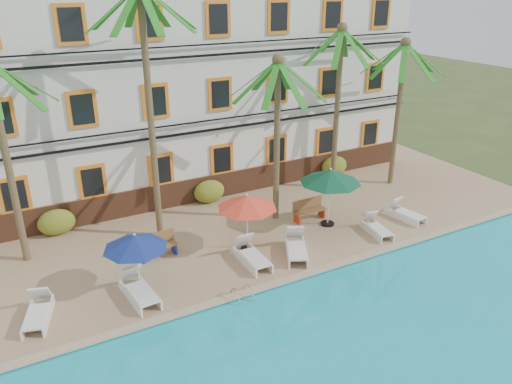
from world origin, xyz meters
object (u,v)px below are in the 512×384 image
bench_right (309,209)px  palm_a (2,135)px  umbrella_green (330,176)px  palm_d (338,87)px  lounger_d (296,247)px  bench_left (157,245)px  palm_e (400,93)px  lounger_f (405,213)px  palm_c (277,117)px  lounger_c (251,255)px  pool_ladder (242,297)px  palm_b (148,86)px  umbrella_red (247,202)px  lounger_a (38,312)px  lounger_b (139,290)px  lounger_e (376,227)px  umbrella_blue (135,242)px

bench_right → palm_a: bearing=169.1°
umbrella_green → palm_d: bearing=50.9°
lounger_d → bench_left: (-4.70, 2.43, 0.15)m
palm_e → lounger_f: 6.14m
palm_a → palm_c: (10.07, -1.37, -0.30)m
lounger_c → pool_ladder: (-1.30, -1.79, -0.31)m
palm_a → palm_e: (17.43, -0.63, -0.18)m
palm_e → lounger_d: size_ratio=3.35×
palm_b → palm_e: 12.46m
palm_b → umbrella_red: (2.64, -2.73, -4.15)m
palm_d → bench_left: bearing=-166.2°
palm_d → bench_left: size_ratio=5.26×
bench_left → lounger_c: bearing=-36.0°
palm_d → bench_right: palm_d is taller
lounger_a → pool_ladder: lounger_a is taller
palm_d → lounger_d: palm_d is taller
palm_e → umbrella_red: (-9.73, -2.58, -2.71)m
lounger_b → palm_b: bearing=62.7°
palm_d → palm_e: (2.98, -0.99, -0.40)m
palm_c → lounger_e: bearing=-48.1°
palm_d → umbrella_blue: (-11.28, -4.36, -3.26)m
palm_e → lounger_e: (-4.44, -4.00, -4.43)m
umbrella_blue → lounger_f: umbrella_blue is taller
pool_ladder → palm_c: bearing=49.0°
umbrella_green → lounger_e: (1.29, -1.61, -1.95)m
palm_a → palm_d: bearing=1.4°
lounger_a → bench_left: 4.89m
umbrella_red → bench_right: size_ratio=1.55×
palm_d → umbrella_green: size_ratio=3.07×
palm_b → umbrella_blue: 5.87m
lounger_b → bench_left: size_ratio=1.40×
umbrella_red → lounger_b: umbrella_red is taller
pool_ladder → umbrella_blue: bearing=144.7°
lounger_d → bench_left: 5.29m
lounger_c → bench_left: size_ratio=1.36×
lounger_f → palm_c: bearing=150.7°
palm_a → palm_d: palm_d is taller
lounger_f → pool_ladder: lounger_f is taller
palm_a → umbrella_green: 12.37m
umbrella_blue → umbrella_green: size_ratio=0.83×
lounger_f → pool_ladder: size_ratio=2.55×
lounger_b → lounger_c: size_ratio=1.03×
palm_e → umbrella_red: palm_e is taller
lounger_b → lounger_d: bearing=-0.8°
palm_c → lounger_a: bearing=-164.9°
palm_a → lounger_a: palm_a is taller
umbrella_blue → bench_right: (8.11, 1.82, -1.37)m
lounger_a → palm_e: bearing=11.2°
lounger_a → lounger_e: lounger_a is taller
palm_d → lounger_e: 7.10m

